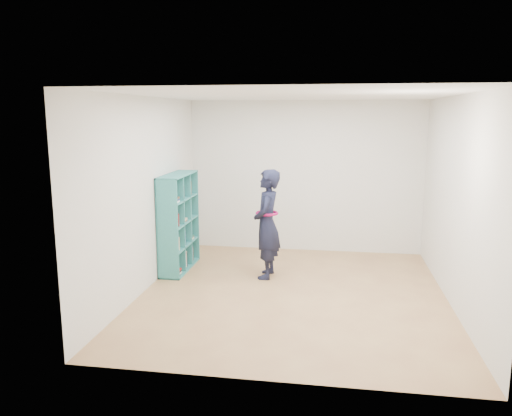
# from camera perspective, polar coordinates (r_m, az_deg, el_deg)

# --- Properties ---
(floor) EXTENTS (4.50, 4.50, 0.00)m
(floor) POSITION_cam_1_polar(r_m,az_deg,el_deg) (6.79, 4.20, -9.76)
(floor) COLOR #986945
(floor) RESTS_ON ground
(ceiling) EXTENTS (4.50, 4.50, 0.00)m
(ceiling) POSITION_cam_1_polar(r_m,az_deg,el_deg) (6.36, 4.53, 12.75)
(ceiling) COLOR white
(ceiling) RESTS_ON wall_back
(wall_left) EXTENTS (0.02, 4.50, 2.60)m
(wall_left) POSITION_cam_1_polar(r_m,az_deg,el_deg) (6.90, -12.43, 1.54)
(wall_left) COLOR silver
(wall_left) RESTS_ON floor
(wall_right) EXTENTS (0.02, 4.50, 2.60)m
(wall_right) POSITION_cam_1_polar(r_m,az_deg,el_deg) (6.60, 21.95, 0.59)
(wall_right) COLOR silver
(wall_right) RESTS_ON floor
(wall_back) EXTENTS (4.00, 0.02, 2.60)m
(wall_back) POSITION_cam_1_polar(r_m,az_deg,el_deg) (8.67, 5.60, 3.56)
(wall_back) COLOR silver
(wall_back) RESTS_ON floor
(wall_front) EXTENTS (4.00, 0.02, 2.60)m
(wall_front) POSITION_cam_1_polar(r_m,az_deg,el_deg) (4.26, 1.83, -3.84)
(wall_front) COLOR silver
(wall_front) RESTS_ON floor
(bookshelf) EXTENTS (0.32, 1.11, 1.48)m
(bookshelf) POSITION_cam_1_polar(r_m,az_deg,el_deg) (7.73, -9.01, -1.72)
(bookshelf) COLOR #28737D
(bookshelf) RESTS_ON floor
(person) EXTENTS (0.39, 0.59, 1.59)m
(person) POSITION_cam_1_polar(r_m,az_deg,el_deg) (7.24, 1.25, -1.83)
(person) COLOR black
(person) RESTS_ON floor
(smartphone) EXTENTS (0.03, 0.09, 0.13)m
(smartphone) POSITION_cam_1_polar(r_m,az_deg,el_deg) (7.32, 0.25, -0.86)
(smartphone) COLOR silver
(smartphone) RESTS_ON person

